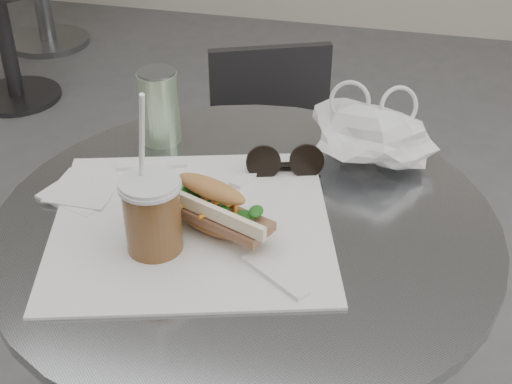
% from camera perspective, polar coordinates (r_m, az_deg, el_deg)
% --- Properties ---
extents(cafe_table, '(0.76, 0.76, 0.74)m').
position_cam_1_polar(cafe_table, '(1.25, -0.72, -12.45)').
color(cafe_table, slate).
rests_on(cafe_table, ground).
extents(chair_far, '(0.40, 0.42, 0.71)m').
position_cam_1_polar(chair_far, '(1.80, 1.81, -1.88)').
color(chair_far, '#2C2C2E').
rests_on(chair_far, ground).
extents(sandwich_paper, '(0.50, 0.48, 0.00)m').
position_cam_1_polar(sandwich_paper, '(1.06, -5.19, -2.54)').
color(sandwich_paper, white).
rests_on(sandwich_paper, cafe_table).
extents(banh_mi, '(0.25, 0.18, 0.08)m').
position_cam_1_polar(banh_mi, '(1.02, -3.65, -1.25)').
color(banh_mi, '#A87F3F').
rests_on(banh_mi, sandwich_paper).
extents(iced_coffee, '(0.09, 0.09, 0.25)m').
position_cam_1_polar(iced_coffee, '(0.98, -8.29, -1.81)').
color(iced_coffee, brown).
rests_on(iced_coffee, cafe_table).
extents(sunglasses, '(0.13, 0.06, 0.06)m').
position_cam_1_polar(sunglasses, '(1.16, 2.32, 2.28)').
color(sunglasses, black).
rests_on(sunglasses, cafe_table).
extents(plastic_bag, '(0.22, 0.19, 0.10)m').
position_cam_1_polar(plastic_bag, '(1.20, 9.12, 4.38)').
color(plastic_bag, silver).
rests_on(plastic_bag, cafe_table).
extents(napkin_stack, '(0.14, 0.14, 0.01)m').
position_cam_1_polar(napkin_stack, '(1.16, -13.52, 0.16)').
color(napkin_stack, white).
rests_on(napkin_stack, cafe_table).
extents(drink_can, '(0.07, 0.07, 0.13)m').
position_cam_1_polar(drink_can, '(1.25, -7.76, 6.78)').
color(drink_can, '#639758').
rests_on(drink_can, cafe_table).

